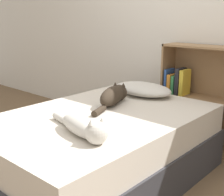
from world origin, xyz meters
name	(u,v)px	position (x,y,z in m)	size (l,w,h in m)	color
ground_plane	(101,178)	(0.00, 0.00, 0.00)	(8.00, 8.00, 0.00)	brown
wall_back	(188,18)	(0.00, 1.28, 1.25)	(8.00, 0.06, 2.50)	silver
bed	(100,147)	(0.00, 0.00, 0.27)	(1.24, 1.82, 0.55)	#333338
pillow	(143,89)	(-0.11, 0.69, 0.60)	(0.59, 0.37, 0.11)	beige
cat_light	(84,127)	(0.24, -0.39, 0.61)	(0.62, 0.24, 0.16)	beige
cat_dark	(113,96)	(-0.11, 0.27, 0.62)	(0.27, 0.57, 0.16)	#33281E
bookshelf	(208,96)	(0.33, 1.16, 0.52)	(0.96, 0.26, 1.00)	#8E6B47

